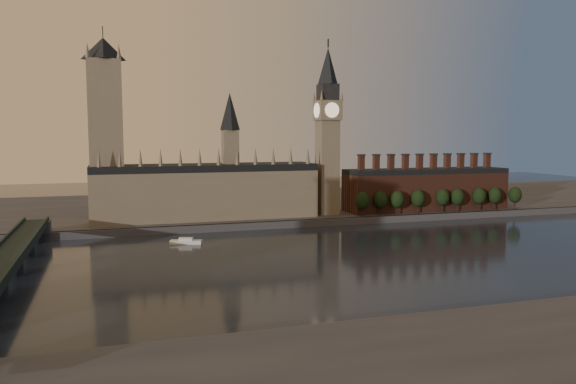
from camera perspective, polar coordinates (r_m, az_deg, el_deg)
name	(u,v)px	position (r m, az deg, el deg)	size (l,w,h in m)	color
ground	(399,258)	(249.81, 11.19, -6.57)	(900.00, 900.00, 0.00)	black
north_bank	(280,205)	(412.19, -0.80, -1.30)	(900.00, 182.00, 4.00)	#4C4C51
palace_of_westminster	(207,189)	(334.26, -8.26, 0.35)	(130.00, 30.30, 74.00)	#7A6C56
victoria_tower	(106,124)	(328.51, -18.04, 6.58)	(24.00, 24.00, 108.00)	#7A6C56
big_ben	(328,129)	(348.02, 4.04, 6.42)	(15.00, 15.00, 107.00)	#7A6C56
chimney_block	(426,189)	(381.09, 13.83, 0.34)	(110.00, 25.00, 37.00)	brown
embankment_tree_0	(362,201)	(342.01, 7.56, -0.89)	(8.60, 8.60, 14.88)	black
embankment_tree_1	(380,200)	(348.93, 9.36, -0.78)	(8.60, 8.60, 14.88)	black
embankment_tree_2	(397,199)	(352.87, 11.04, -0.74)	(8.60, 8.60, 14.88)	black
embankment_tree_3	(418,198)	(360.88, 13.06, -0.64)	(8.60, 8.60, 14.88)	black
embankment_tree_4	(443,197)	(370.99, 15.43, -0.53)	(8.60, 8.60, 14.88)	black
embankment_tree_5	(457,197)	(375.69, 16.82, -0.49)	(8.60, 8.60, 14.88)	black
embankment_tree_6	(479,196)	(385.23, 18.84, -0.40)	(8.60, 8.60, 14.88)	black
embankment_tree_7	(495,195)	(393.02, 20.25, -0.33)	(8.60, 8.60, 14.88)	black
embankment_tree_8	(515,195)	(401.74, 22.06, -0.27)	(8.60, 8.60, 14.88)	black
westminster_bridge	(2,268)	(218.74, -27.04, -6.89)	(14.00, 200.00, 11.55)	black
river_boat	(186,241)	(280.12, -10.33, -4.96)	(16.01, 9.24, 3.08)	white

